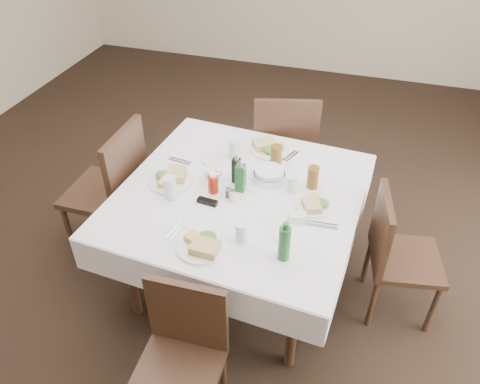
{
  "coord_description": "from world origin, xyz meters",
  "views": [
    {
      "loc": [
        0.87,
        -2.32,
        2.51
      ],
      "look_at": [
        0.23,
        -0.24,
        0.8
      ],
      "focal_mm": 35.0,
      "sensor_mm": 36.0,
      "label": 1
    }
  ],
  "objects_px": {
    "green_bottle": "(284,243)",
    "oil_cruet_dark": "(237,169)",
    "dining_table": "(240,202)",
    "water_e": "(292,184)",
    "chair_south": "(182,350)",
    "water_w": "(170,188)",
    "water_n": "(234,149)",
    "water_s": "(241,232)",
    "ketchup_bottle": "(213,183)",
    "oil_cruet_green": "(240,177)",
    "chair_north": "(284,144)",
    "chair_east": "(394,250)",
    "chair_west": "(115,185)",
    "bread_basket": "(269,174)",
    "coffee_mug": "(211,175)"
  },
  "relations": [
    {
      "from": "water_w",
      "to": "chair_west",
      "type": "bearing_deg",
      "value": 157.76
    },
    {
      "from": "water_e",
      "to": "green_bottle",
      "type": "bearing_deg",
      "value": -82.15
    },
    {
      "from": "water_s",
      "to": "green_bottle",
      "type": "bearing_deg",
      "value": -12.89
    },
    {
      "from": "water_n",
      "to": "ketchup_bottle",
      "type": "bearing_deg",
      "value": -90.99
    },
    {
      "from": "chair_west",
      "to": "oil_cruet_dark",
      "type": "xyz_separation_m",
      "value": [
        0.86,
        0.05,
        0.27
      ]
    },
    {
      "from": "water_e",
      "to": "water_w",
      "type": "distance_m",
      "value": 0.73
    },
    {
      "from": "chair_north",
      "to": "dining_table",
      "type": "bearing_deg",
      "value": -95.04
    },
    {
      "from": "chair_north",
      "to": "green_bottle",
      "type": "bearing_deg",
      "value": -77.85
    },
    {
      "from": "chair_south",
      "to": "bread_basket",
      "type": "distance_m",
      "value": 1.18
    },
    {
      "from": "dining_table",
      "to": "water_e",
      "type": "xyz_separation_m",
      "value": [
        0.3,
        0.1,
        0.13
      ]
    },
    {
      "from": "water_w",
      "to": "coffee_mug",
      "type": "xyz_separation_m",
      "value": [
        0.17,
        0.23,
        -0.03
      ]
    },
    {
      "from": "chair_east",
      "to": "oil_cruet_dark",
      "type": "distance_m",
      "value": 1.07
    },
    {
      "from": "water_n",
      "to": "coffee_mug",
      "type": "xyz_separation_m",
      "value": [
        -0.06,
        -0.29,
        -0.03
      ]
    },
    {
      "from": "water_s",
      "to": "oil_cruet_green",
      "type": "relative_size",
      "value": 0.5
    },
    {
      "from": "chair_north",
      "to": "bread_basket",
      "type": "xyz_separation_m",
      "value": [
        0.06,
        -0.72,
        0.22
      ]
    },
    {
      "from": "water_n",
      "to": "chair_south",
      "type": "bearing_deg",
      "value": -83.63
    },
    {
      "from": "chair_north",
      "to": "oil_cruet_dark",
      "type": "bearing_deg",
      "value": -99.17
    },
    {
      "from": "green_bottle",
      "to": "oil_cruet_dark",
      "type": "bearing_deg",
      "value": 127.46
    },
    {
      "from": "water_s",
      "to": "water_w",
      "type": "relative_size",
      "value": 0.82
    },
    {
      "from": "water_e",
      "to": "ketchup_bottle",
      "type": "distance_m",
      "value": 0.47
    },
    {
      "from": "water_s",
      "to": "water_e",
      "type": "xyz_separation_m",
      "value": [
        0.17,
        0.5,
        -0.0
      ]
    },
    {
      "from": "chair_south",
      "to": "water_w",
      "type": "bearing_deg",
      "value": 115.7
    },
    {
      "from": "dining_table",
      "to": "oil_cruet_dark",
      "type": "relative_size",
      "value": 7.3
    },
    {
      "from": "chair_south",
      "to": "green_bottle",
      "type": "height_order",
      "value": "green_bottle"
    },
    {
      "from": "dining_table",
      "to": "chair_west",
      "type": "relative_size",
      "value": 1.51
    },
    {
      "from": "water_s",
      "to": "bread_basket",
      "type": "height_order",
      "value": "water_s"
    },
    {
      "from": "chair_east",
      "to": "water_n",
      "type": "distance_m",
      "value": 1.19
    },
    {
      "from": "dining_table",
      "to": "water_w",
      "type": "bearing_deg",
      "value": -156.13
    },
    {
      "from": "chair_east",
      "to": "water_s",
      "type": "bearing_deg",
      "value": -151.11
    },
    {
      "from": "coffee_mug",
      "to": "water_w",
      "type": "bearing_deg",
      "value": -126.31
    },
    {
      "from": "oil_cruet_dark",
      "to": "green_bottle",
      "type": "distance_m",
      "value": 0.7
    },
    {
      "from": "green_bottle",
      "to": "chair_east",
      "type": "bearing_deg",
      "value": 41.31
    },
    {
      "from": "water_w",
      "to": "oil_cruet_green",
      "type": "bearing_deg",
      "value": 26.88
    },
    {
      "from": "chair_west",
      "to": "bread_basket",
      "type": "xyz_separation_m",
      "value": [
        1.05,
        0.14,
        0.21
      ]
    },
    {
      "from": "oil_cruet_dark",
      "to": "ketchup_bottle",
      "type": "distance_m",
      "value": 0.18
    },
    {
      "from": "water_w",
      "to": "bread_basket",
      "type": "relative_size",
      "value": 0.7
    },
    {
      "from": "water_e",
      "to": "green_bottle",
      "type": "xyz_separation_m",
      "value": [
        0.08,
        -0.55,
        0.05
      ]
    },
    {
      "from": "chair_east",
      "to": "water_s",
      "type": "xyz_separation_m",
      "value": [
        -0.82,
        -0.46,
        0.32
      ]
    },
    {
      "from": "chair_west",
      "to": "coffee_mug",
      "type": "relative_size",
      "value": 7.82
    },
    {
      "from": "water_s",
      "to": "green_bottle",
      "type": "distance_m",
      "value": 0.25
    },
    {
      "from": "water_s",
      "to": "ketchup_bottle",
      "type": "height_order",
      "value": "ketchup_bottle"
    },
    {
      "from": "water_s",
      "to": "green_bottle",
      "type": "xyz_separation_m",
      "value": [
        0.24,
        -0.06,
        0.05
      ]
    },
    {
      "from": "chair_north",
      "to": "oil_cruet_green",
      "type": "xyz_separation_m",
      "value": [
        -0.08,
        -0.89,
        0.29
      ]
    },
    {
      "from": "water_n",
      "to": "ketchup_bottle",
      "type": "relative_size",
      "value": 0.99
    },
    {
      "from": "oil_cruet_green",
      "to": "water_s",
      "type": "bearing_deg",
      "value": -72.55
    },
    {
      "from": "chair_south",
      "to": "water_w",
      "type": "distance_m",
      "value": 0.93
    },
    {
      "from": "water_w",
      "to": "bread_basket",
      "type": "bearing_deg",
      "value": 34.67
    },
    {
      "from": "water_n",
      "to": "dining_table",
      "type": "bearing_deg",
      "value": -67.31
    },
    {
      "from": "water_s",
      "to": "oil_cruet_dark",
      "type": "distance_m",
      "value": 0.53
    },
    {
      "from": "water_n",
      "to": "water_w",
      "type": "xyz_separation_m",
      "value": [
        -0.23,
        -0.52,
        0.0
      ]
    }
  ]
}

